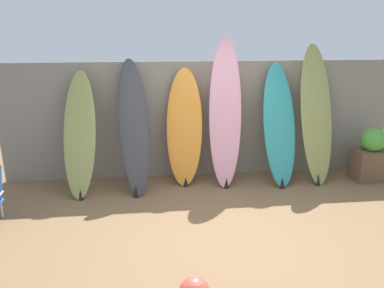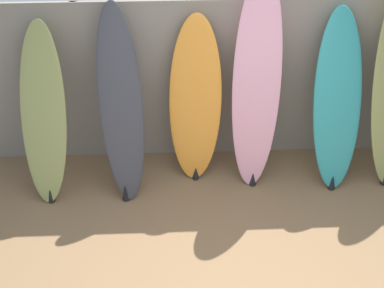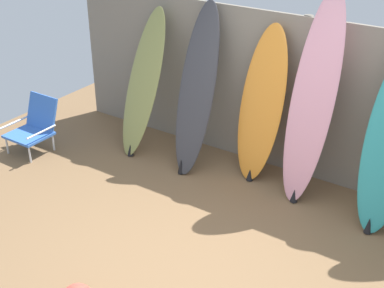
{
  "view_description": "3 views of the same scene",
  "coord_description": "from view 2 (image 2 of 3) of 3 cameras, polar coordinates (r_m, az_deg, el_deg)",
  "views": [
    {
      "loc": [
        -0.77,
        -3.63,
        2.26
      ],
      "look_at": [
        -0.29,
        0.75,
        0.9
      ],
      "focal_mm": 35.0,
      "sensor_mm": 36.0,
      "label": 1
    },
    {
      "loc": [
        -0.52,
        -2.84,
        3.72
      ],
      "look_at": [
        -0.37,
        0.93,
        0.9
      ],
      "focal_mm": 50.0,
      "sensor_mm": 36.0,
      "label": 2
    },
    {
      "loc": [
        2.01,
        -3.11,
        3.16
      ],
      "look_at": [
        -0.38,
        0.47,
        0.9
      ],
      "focal_mm": 50.0,
      "sensor_mm": 36.0,
      "label": 3
    }
  ],
  "objects": [
    {
      "name": "surfboard_orange_2",
      "position": [
        5.37,
        0.35,
        4.49
      ],
      "size": [
        0.58,
        0.49,
        1.72
      ],
      "color": "orange",
      "rests_on": "ground"
    },
    {
      "name": "surfboard_pink_3",
      "position": [
        5.25,
        6.9,
        6.14
      ],
      "size": [
        0.52,
        0.59,
        2.16
      ],
      "color": "pink",
      "rests_on": "ground"
    },
    {
      "name": "surfboard_teal_4",
      "position": [
        5.51,
        15.24,
        4.31
      ],
      "size": [
        0.52,
        0.72,
        1.78
      ],
      "color": "teal",
      "rests_on": "ground"
    },
    {
      "name": "surfboard_charcoal_1",
      "position": [
        5.22,
        -7.58,
        3.98
      ],
      "size": [
        0.52,
        0.82,
        1.87
      ],
      "color": "#38383D",
      "rests_on": "ground"
    },
    {
      "name": "fence_back",
      "position": [
        5.63,
        3.28,
        6.66
      ],
      "size": [
        6.08,
        0.11,
        1.8
      ],
      "color": "gray",
      "rests_on": "ground"
    },
    {
      "name": "surfboard_olive_0",
      "position": [
        5.38,
        -15.55,
        2.87
      ],
      "size": [
        0.49,
        0.75,
        1.71
      ],
      "color": "olive",
      "rests_on": "ground"
    }
  ]
}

